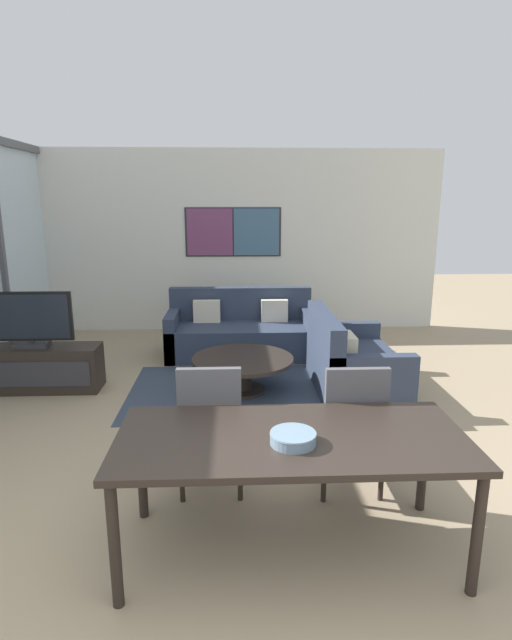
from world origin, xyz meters
name	(u,v)px	position (x,y,z in m)	size (l,w,h in m)	color
wall_back	(228,241)	(0.00, 6.18, 1.40)	(6.65, 0.09, 2.80)	silver
area_rug	(243,391)	(0.18, 3.42, 0.00)	(2.46, 1.70, 0.01)	#333D4C
tv_console	(34,368)	(-2.10, 3.56, 0.25)	(1.42, 0.41, 0.49)	black
television	(29,320)	(-2.10, 3.56, 0.78)	(0.92, 0.20, 0.60)	#2D2D33
sofa_main	(241,333)	(0.18, 4.81, 0.28)	(1.95, 0.86, 0.86)	#2D384C
sofa_side	(348,365)	(1.33, 3.41, 0.28)	(0.86, 1.45, 0.86)	#2D384C
coffee_table	(243,366)	(0.18, 3.42, 0.29)	(1.10, 1.10, 0.38)	black
dining_table	(291,446)	(0.41, 0.85, 0.68)	(1.97, 0.87, 0.75)	black
dining_chair_left	(211,423)	(-0.08, 1.50, 0.53)	(0.46, 0.46, 0.97)	#4C4C51
dining_chair_centre	(351,423)	(0.90, 1.46, 0.53)	(0.46, 0.46, 0.97)	#4C4C51
fruit_bowl	(293,437)	(0.41, 0.75, 0.79)	(0.25, 0.25, 0.07)	slate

